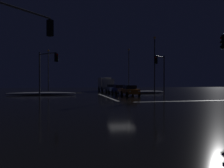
# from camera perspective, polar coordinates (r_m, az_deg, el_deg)

# --- Properties ---
(ground) EXTENTS (120.00, 120.00, 0.10)m
(ground) POSITION_cam_1_polar(r_m,az_deg,el_deg) (21.42, 2.48, -5.08)
(ground) COLOR black
(stop_line_north) EXTENTS (0.35, 14.61, 0.01)m
(stop_line_north) POSITION_cam_1_polar(r_m,az_deg,el_deg) (29.72, -1.59, -3.43)
(stop_line_north) COLOR white
(stop_line_north) RESTS_ON ground
(centre_line_ns) EXTENTS (22.00, 0.15, 0.01)m
(centre_line_ns) POSITION_cam_1_polar(r_m,az_deg,el_deg) (41.17, -4.46, -2.34)
(centre_line_ns) COLOR yellow
(centre_line_ns) RESTS_ON ground
(crosswalk_bar_east) EXTENTS (14.61, 0.40, 0.01)m
(crosswalk_bar_east) POSITION_cam_1_polar(r_m,az_deg,el_deg) (24.97, 22.07, -4.20)
(crosswalk_bar_east) COLOR white
(crosswalk_bar_east) RESTS_ON ground
(snow_bank_left_curb) EXTENTS (10.88, 1.50, 0.45)m
(snow_bank_left_curb) POSITION_cam_1_polar(r_m,az_deg,el_deg) (35.49, -18.38, -2.46)
(snow_bank_left_curb) COLOR white
(snow_bank_left_curb) RESTS_ON ground
(snow_bank_right_curb) EXTENTS (6.50, 1.50, 0.45)m
(snow_bank_right_curb) POSITION_cam_1_polar(r_m,az_deg,el_deg) (40.05, 9.56, -2.11)
(snow_bank_right_curb) COLOR white
(snow_bank_right_curb) RESTS_ON ground
(sedan_orange) EXTENTS (2.02, 4.33, 1.57)m
(sedan_orange) POSITION_cam_1_polar(r_m,az_deg,el_deg) (32.29, 4.87, -1.70)
(sedan_orange) COLOR #C66014
(sedan_orange) RESTS_ON ground
(sedan_blue) EXTENTS (2.02, 4.33, 1.57)m
(sedan_blue) POSITION_cam_1_polar(r_m,az_deg,el_deg) (37.50, 1.92, -1.40)
(sedan_blue) COLOR navy
(sedan_blue) RESTS_ON ground
(sedan_white) EXTENTS (2.02, 4.33, 1.57)m
(sedan_white) POSITION_cam_1_polar(r_m,az_deg,el_deg) (42.94, -0.00, -1.16)
(sedan_white) COLOR silver
(sedan_white) RESTS_ON ground
(box_truck) EXTENTS (2.68, 8.28, 3.08)m
(box_truck) POSITION_cam_1_polar(r_m,az_deg,el_deg) (49.92, -1.80, 0.11)
(box_truck) COLOR beige
(box_truck) RESTS_ON ground
(traffic_signal_nw) EXTENTS (2.59, 2.59, 6.03)m
(traffic_signal_nw) POSITION_cam_1_polar(r_m,az_deg,el_deg) (28.79, -17.16, 4.61)
(traffic_signal_nw) COLOR #4C4C51
(traffic_signal_nw) RESTS_ON ground
(traffic_signal_sw) EXTENTS (2.86, 2.86, 6.46)m
(traffic_signal_sw) POSITION_cam_1_polar(r_m,az_deg,el_deg) (13.28, -23.26, 10.82)
(traffic_signal_sw) COLOR #4C4C51
(traffic_signal_sw) RESTS_ON ground
(traffic_signal_ne) EXTENTS (2.62, 2.62, 6.01)m
(traffic_signal_ne) POSITION_cam_1_polar(r_m,az_deg,el_deg) (31.54, 12.95, 4.24)
(traffic_signal_ne) COLOR #4C4C51
(traffic_signal_ne) RESTS_ON ground
(streetlamp_right_far) EXTENTS (0.44, 0.44, 10.33)m
(streetlamp_right_far) POSITION_cam_1_polar(r_m,az_deg,el_deg) (53.05, 4.52, 4.63)
(streetlamp_right_far) COLOR #424247
(streetlamp_right_far) RESTS_ON ground
(streetlamp_right_near) EXTENTS (0.44, 0.44, 10.04)m
(streetlamp_right_near) POSITION_cam_1_polar(r_m,az_deg,el_deg) (38.01, 11.36, 6.05)
(streetlamp_right_near) COLOR #424247
(streetlamp_right_near) RESTS_ON ground
(streetlamp_left_far) EXTENTS (0.44, 0.44, 9.54)m
(streetlamp_left_far) POSITION_cam_1_polar(r_m,az_deg,el_deg) (51.08, -16.73, 4.31)
(streetlamp_left_far) COLOR #424247
(streetlamp_left_far) RESTS_ON ground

